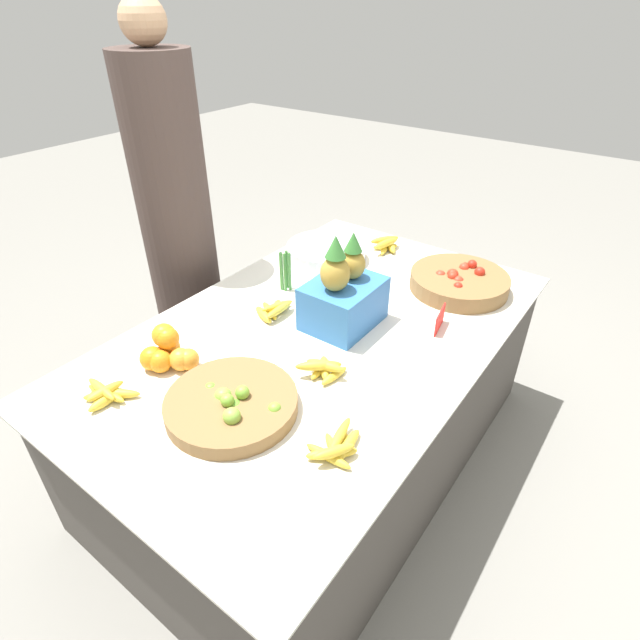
% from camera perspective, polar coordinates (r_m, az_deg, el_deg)
% --- Properties ---
extents(ground_plane, '(12.00, 12.00, 0.00)m').
position_cam_1_polar(ground_plane, '(2.33, 0.00, -14.71)').
color(ground_plane, gray).
extents(market_table, '(1.88, 1.17, 0.66)m').
position_cam_1_polar(market_table, '(2.10, 0.00, -8.68)').
color(market_table, '#4C4742').
rests_on(market_table, ground_plane).
extents(lime_bowl, '(0.41, 0.41, 0.09)m').
position_cam_1_polar(lime_bowl, '(1.56, -10.06, -9.39)').
color(lime_bowl, olive).
rests_on(lime_bowl, market_table).
extents(tomato_basket, '(0.42, 0.42, 0.10)m').
position_cam_1_polar(tomato_basket, '(2.22, 15.63, 4.26)').
color(tomato_basket, olive).
rests_on(tomato_basket, market_table).
extents(orange_pile, '(0.16, 0.18, 0.14)m').
position_cam_1_polar(orange_pile, '(1.78, -16.97, -3.41)').
color(orange_pile, orange).
rests_on(orange_pile, market_table).
extents(metal_bowl, '(0.37, 0.37, 0.07)m').
position_cam_1_polar(metal_bowl, '(2.40, 0.69, 7.75)').
color(metal_bowl, silver).
rests_on(metal_bowl, market_table).
extents(price_sign, '(0.12, 0.03, 0.08)m').
position_cam_1_polar(price_sign, '(1.93, 13.53, 0.03)').
color(price_sign, red).
rests_on(price_sign, market_table).
extents(produce_crate, '(0.29, 0.23, 0.39)m').
position_cam_1_polar(produce_crate, '(1.87, 2.68, 2.85)').
color(produce_crate, '#3370B7').
rests_on(produce_crate, market_table).
extents(veg_bundle, '(0.04, 0.04, 0.17)m').
position_cam_1_polar(veg_bundle, '(2.12, -4.03, 5.57)').
color(veg_bundle, '#428438').
rests_on(veg_bundle, market_table).
extents(banana_bunch_middle_left, '(0.18, 0.14, 0.05)m').
position_cam_1_polar(banana_bunch_middle_left, '(1.99, -5.29, 1.19)').
color(banana_bunch_middle_left, gold).
rests_on(banana_bunch_middle_left, market_table).
extents(banana_bunch_middle_right, '(0.16, 0.18, 0.05)m').
position_cam_1_polar(banana_bunch_middle_right, '(1.72, -23.15, -7.76)').
color(banana_bunch_middle_right, gold).
rests_on(banana_bunch_middle_right, market_table).
extents(banana_bunch_front_left, '(0.20, 0.15, 0.05)m').
position_cam_1_polar(banana_bunch_front_left, '(1.42, 1.86, -14.44)').
color(banana_bunch_front_left, gold).
rests_on(banana_bunch_front_left, market_table).
extents(banana_bunch_front_right, '(0.15, 0.15, 0.06)m').
position_cam_1_polar(banana_bunch_front_right, '(1.67, 0.44, -5.50)').
color(banana_bunch_front_right, gold).
rests_on(banana_bunch_front_right, market_table).
extents(banana_bunch_front_center, '(0.19, 0.15, 0.06)m').
position_cam_1_polar(banana_bunch_front_center, '(2.52, 7.62, 8.58)').
color(banana_bunch_front_center, gold).
rests_on(banana_bunch_front_center, market_table).
extents(vendor_person, '(0.32, 0.32, 1.74)m').
position_cam_1_polar(vendor_person, '(2.43, -15.87, 9.68)').
color(vendor_person, '#473833').
rests_on(vendor_person, ground_plane).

